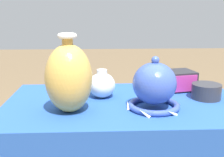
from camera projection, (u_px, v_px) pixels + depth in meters
The scene contains 6 objects.
display_table at pixel (124, 128), 1.13m from camera, with size 0.94×0.56×0.76m.
vase_tall_bulbous at pixel (69, 78), 0.98m from camera, with size 0.17×0.17×0.28m.
vase_dome_bell at pixel (154, 87), 1.02m from camera, with size 0.20×0.20×0.20m.
mosaic_tile_box at pixel (175, 81), 1.27m from camera, with size 0.19×0.15×0.09m.
pot_squat_charcoal at pixel (206, 91), 1.15m from camera, with size 0.12×0.12×0.06m, color #2D2D33.
jar_round_porcelain at pixel (102, 85), 1.16m from camera, with size 0.11×0.11×0.12m.
Camera 1 is at (-0.10, -1.06, 1.11)m, focal length 45.00 mm.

